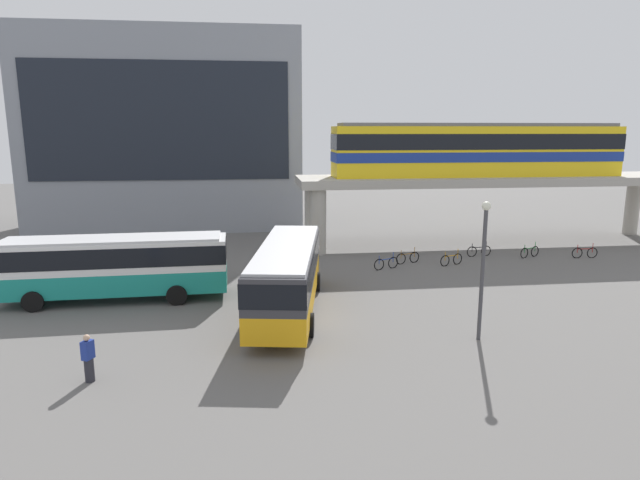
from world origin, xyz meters
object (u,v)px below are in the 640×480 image
object	(u,v)px
station_building	(169,132)
bicycle_green	(530,252)
bicycle_blue	(386,263)
train	(477,149)
bus_main	(287,271)
bicycle_red	(585,253)
bus_secondary	(114,262)
bicycle_brown	(408,258)
bicycle_orange	(451,260)
bicycle_black	(479,251)
pedestrian_waiting_near_stop	(88,360)

from	to	relation	value
station_building	bicycle_green	xyz separation A→B (m)	(25.69, -16.60, -7.95)
bicycle_green	bicycle_blue	size ratio (longest dim) A/B	0.99
train	bus_main	bearing A→B (deg)	-136.68
bicycle_red	bicycle_blue	bearing A→B (deg)	-174.83
train	bus_secondary	xyz separation A→B (m)	(-23.36, -11.24, -5.08)
bus_main	bus_secondary	size ratio (longest dim) A/B	1.02
station_building	bicycle_blue	world-z (taller)	station_building
bicycle_brown	bus_main	bearing A→B (deg)	-134.09
bus_main	bicycle_orange	world-z (taller)	bus_main
bicycle_brown	bicycle_black	world-z (taller)	same
bus_secondary	bicycle_orange	distance (m)	20.05
bicycle_brown	bicycle_orange	xyz separation A→B (m)	(2.61, -0.83, 0.00)
train	station_building	bearing A→B (deg)	153.55
bicycle_orange	bicycle_green	xyz separation A→B (m)	(6.05, 1.48, 0.00)
train	bus_main	distance (m)	21.13
train	bicycle_blue	distance (m)	12.67
bicycle_black	bicycle_red	bearing A→B (deg)	-11.21
bus_secondary	bicycle_green	distance (m)	26.26
bus_main	pedestrian_waiting_near_stop	distance (m)	9.72
bicycle_green	bicycle_black	world-z (taller)	same
bus_secondary	pedestrian_waiting_near_stop	bearing A→B (deg)	-82.24
bicycle_black	train	bearing A→B (deg)	73.48
bicycle_red	bicycle_green	bearing A→B (deg)	169.49
bicycle_brown	bicycle_orange	world-z (taller)	same
bicycle_brown	bicycle_blue	xyz separation A→B (m)	(-1.74, -1.28, 0.00)
bus_main	bicycle_red	distance (m)	22.32
station_building	bicycle_green	bearing A→B (deg)	-32.86
station_building	bicycle_blue	size ratio (longest dim) A/B	13.46
bicycle_black	bus_main	bearing A→B (deg)	-144.06
bus_main	bicycle_orange	distance (m)	13.49
bicycle_orange	bicycle_green	bearing A→B (deg)	13.77
bus_secondary	bicycle_orange	xyz separation A→B (m)	(19.37, 4.92, -1.63)
bicycle_blue	bicycle_green	bearing A→B (deg)	10.49
bicycle_orange	bicycle_red	xyz separation A→B (m)	(9.62, 0.82, 0.00)
station_building	bicycle_black	world-z (taller)	station_building
bicycle_green	bicycle_black	xyz separation A→B (m)	(-3.28, 0.70, 0.00)
bicycle_brown	bicycle_green	distance (m)	8.69
bicycle_red	pedestrian_waiting_near_stop	world-z (taller)	pedestrian_waiting_near_stop
bicycle_brown	pedestrian_waiting_near_stop	bearing A→B (deg)	-135.91
bus_main	station_building	bearing A→B (deg)	108.65
pedestrian_waiting_near_stop	bus_main	bearing A→B (deg)	41.85
bicycle_brown	bicycle_orange	distance (m)	2.74
pedestrian_waiting_near_stop	bus_secondary	bearing A→B (deg)	97.76
bicycle_black	bus_secondary	bearing A→B (deg)	-162.23
station_building	bicycle_blue	distance (m)	25.30
bus_secondary	train	bearing A→B (deg)	25.69
bicycle_black	bicycle_brown	bearing A→B (deg)	-165.96
bus_main	bus_secondary	distance (m)	8.91
bicycle_blue	bicycle_red	bearing A→B (deg)	5.17
bicycle_green	pedestrian_waiting_near_stop	distance (m)	28.79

